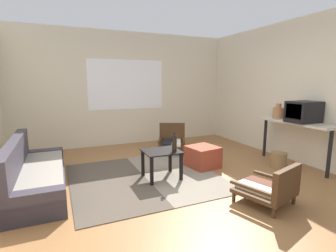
# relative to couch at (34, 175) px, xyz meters

# --- Properties ---
(ground_plane) EXTENTS (7.80, 7.80, 0.00)m
(ground_plane) POSITION_rel_couch_xyz_m (1.95, -0.79, -0.23)
(ground_plane) COLOR olive
(far_wall_with_window) EXTENTS (5.60, 0.13, 2.70)m
(far_wall_with_window) POSITION_rel_couch_xyz_m (1.95, 2.27, 1.12)
(far_wall_with_window) COLOR beige
(far_wall_with_window) RESTS_ON ground
(side_wall_right) EXTENTS (0.12, 6.60, 2.70)m
(side_wall_right) POSITION_rel_couch_xyz_m (4.61, -0.49, 1.12)
(side_wall_right) COLOR beige
(side_wall_right) RESTS_ON ground
(area_rug) EXTENTS (2.29, 2.26, 0.01)m
(area_rug) POSITION_rel_couch_xyz_m (1.59, -0.17, -0.23)
(area_rug) COLOR #4C4238
(area_rug) RESTS_ON ground
(couch) EXTENTS (0.71, 2.05, 0.74)m
(couch) POSITION_rel_couch_xyz_m (0.00, 0.00, 0.00)
(couch) COLOR #38333D
(couch) RESTS_ON ground
(coffee_table) EXTENTS (0.57, 0.50, 0.46)m
(coffee_table) POSITION_rel_couch_xyz_m (1.83, -0.31, 0.13)
(coffee_table) COLOR black
(coffee_table) RESTS_ON ground
(armchair_by_window) EXTENTS (0.77, 0.78, 0.62)m
(armchair_by_window) POSITION_rel_couch_xyz_m (2.63, 1.05, 0.04)
(armchair_by_window) COLOR #472D19
(armchair_by_window) RESTS_ON ground
(armchair_striped_foreground) EXTENTS (0.75, 0.77, 0.54)m
(armchair_striped_foreground) POSITION_rel_couch_xyz_m (2.73, -1.68, -0.00)
(armchair_striped_foreground) COLOR #472D19
(armchair_striped_foreground) RESTS_ON ground
(ottoman_orange) EXTENTS (0.57, 0.57, 0.38)m
(ottoman_orange) POSITION_rel_couch_xyz_m (2.72, -0.09, -0.04)
(ottoman_orange) COLOR #993D28
(ottoman_orange) RESTS_ON ground
(console_shelf) EXTENTS (0.41, 1.49, 0.83)m
(console_shelf) POSITION_rel_couch_xyz_m (4.28, -0.68, 0.50)
(console_shelf) COLOR beige
(console_shelf) RESTS_ON ground
(crt_television) EXTENTS (0.50, 0.40, 0.37)m
(crt_television) POSITION_rel_couch_xyz_m (4.27, -0.84, 0.78)
(crt_television) COLOR black
(crt_television) RESTS_ON console_shelf
(clay_vase) EXTENTS (0.20, 0.20, 0.28)m
(clay_vase) POSITION_rel_couch_xyz_m (4.28, -0.29, 0.72)
(clay_vase) COLOR #A87047
(clay_vase) RESTS_ON console_shelf
(glass_bottle) EXTENTS (0.07, 0.07, 0.30)m
(glass_bottle) POSITION_rel_couch_xyz_m (2.00, -0.42, 0.36)
(glass_bottle) COLOR black
(glass_bottle) RESTS_ON coffee_table
(wicker_basket) EXTENTS (0.27, 0.27, 0.28)m
(wicker_basket) POSITION_rel_couch_xyz_m (3.95, -0.68, -0.09)
(wicker_basket) COLOR olive
(wicker_basket) RESTS_ON ground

